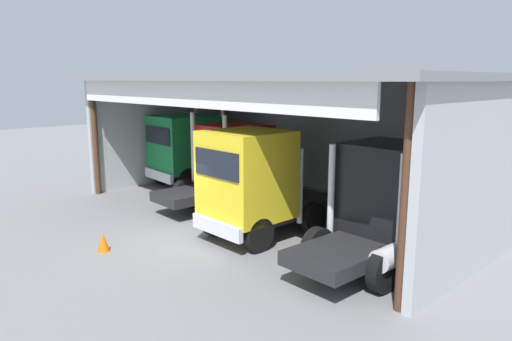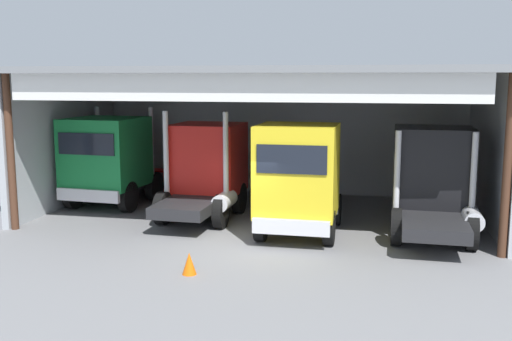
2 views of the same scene
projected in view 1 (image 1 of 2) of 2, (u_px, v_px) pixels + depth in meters
The scene contains 9 objects.
ground_plane at pixel (194, 233), 15.48m from camera, with size 80.00×80.00×0.00m, color slate.
workshop_shed at pixel (294, 117), 18.08m from camera, with size 15.92×8.85×5.17m.
truck_green_center_bay at pixel (187, 148), 22.01m from camera, with size 2.82×4.74×3.71m.
truck_red_left_bay at pixel (230, 164), 18.58m from camera, with size 2.54×4.78×3.75m.
truck_yellow_yard_outside at pixel (254, 183), 14.74m from camera, with size 2.51×5.20×3.48m.
truck_black_center_right_bay at pixel (385, 203), 12.59m from camera, with size 2.59×4.77×3.33m.
oil_drum at pixel (270, 174), 22.94m from camera, with size 0.58×0.58×0.90m, color #B21E19.
tool_cart at pixel (245, 170), 23.59m from camera, with size 0.90×0.60×1.00m, color red.
traffic_cone at pixel (103, 242), 13.79m from camera, with size 0.36×0.36×0.56m, color orange.
Camera 1 is at (12.13, -8.72, 5.01)m, focal length 32.71 mm.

